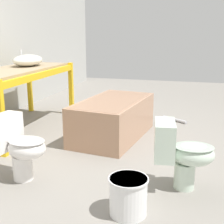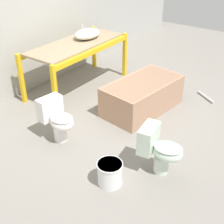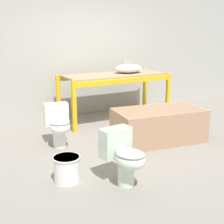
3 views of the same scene
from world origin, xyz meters
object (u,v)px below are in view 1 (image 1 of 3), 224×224
bathtub_main (113,116)px  toilet_near (181,152)px  toilet_far (18,145)px  sink_basin (28,60)px  bucket_white (128,195)px

bathtub_main → toilet_near: (-1.29, -1.03, 0.06)m
bathtub_main → toilet_far: toilet_far is taller
toilet_near → bathtub_main: bearing=30.3°
toilet_far → sink_basin: bearing=34.5°
toilet_far → bucket_white: bearing=-96.9°
toilet_near → sink_basin: bearing=49.1°
toilet_near → bucket_white: size_ratio=1.98×
toilet_near → toilet_far: (-0.25, 1.61, 0.00)m
bathtub_main → toilet_far: (-1.54, 0.58, 0.06)m
bathtub_main → sink_basin: bearing=85.1°
toilet_near → bucket_white: bearing=138.1°
toilet_near → toilet_far: bearing=90.4°
bathtub_main → bucket_white: bathtub_main is taller
sink_basin → bucket_white: 3.20m
bathtub_main → toilet_far: size_ratio=2.32×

